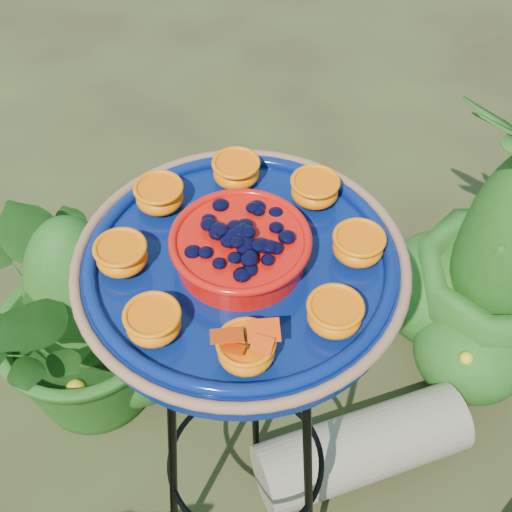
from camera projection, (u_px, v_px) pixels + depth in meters
name	position (u px, v px, depth m)	size (l,w,h in m)	color
tripod_stand	(244.00, 403.00, 1.42)	(0.44, 0.44, 0.98)	black
feeder_dish	(241.00, 262.00, 1.09)	(0.62, 0.62, 0.12)	navy
driftwood_log	(362.00, 447.00, 1.89)	(0.19, 0.19, 0.57)	gray
shrub_back_left	(81.00, 300.00, 1.85)	(0.69, 0.60, 0.77)	#245015
shrub_back_right	(512.00, 245.00, 1.92)	(0.48, 0.48, 0.86)	#245015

